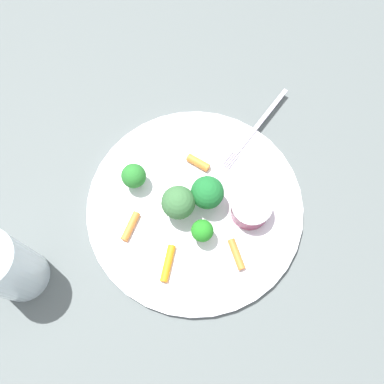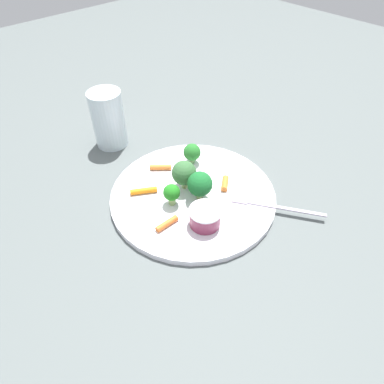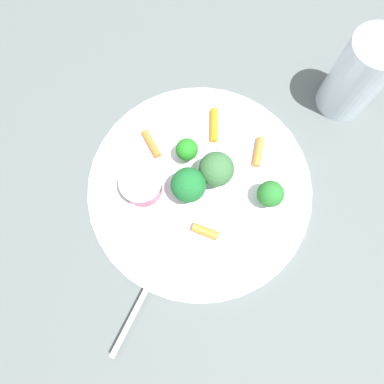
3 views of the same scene
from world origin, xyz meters
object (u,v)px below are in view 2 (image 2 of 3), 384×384
Objects in this scene: carrot_stick_2 at (167,224)px; broccoli_floret_1 at (192,152)px; broccoli_floret_2 at (183,174)px; drinking_glass at (108,119)px; carrot_stick_1 at (225,184)px; carrot_stick_0 at (161,167)px; broccoli_floret_3 at (200,184)px; sauce_cup at (205,217)px; broccoli_floret_0 at (172,193)px; carrot_stick_3 at (144,191)px; plate at (193,195)px; fork at (276,207)px.

broccoli_floret_1 is at bearing 32.93° from carrot_stick_2.
broccoli_floret_2 is 0.47× the size of drinking_glass.
drinking_glass reaches higher than broccoli_floret_1.
carrot_stick_1 is at bearing -92.06° from broccoli_floret_1.
broccoli_floret_3 is at bearing -89.58° from carrot_stick_0.
broccoli_floret_2 is 1.00× the size of broccoli_floret_3.
sauce_cup is at bearing -38.79° from carrot_stick_2.
broccoli_floret_2 is at bearing 21.98° from broccoli_floret_0.
broccoli_floret_0 is at bearing 39.81° from carrot_stick_2.
sauce_cup is at bearing -126.23° from broccoli_floret_3.
drinking_glass reaches higher than carrot_stick_0.
broccoli_floret_0 reaches higher than carrot_stick_3.
broccoli_floret_1 reaches higher than plate.
carrot_stick_0 is 0.24m from fork.
carrot_stick_1 reaches higher than plate.
carrot_stick_1 is 0.24× the size of fork.
drinking_glass reaches higher than fork.
broccoli_floret_3 is at bearing -87.39° from drinking_glass.
carrot_stick_1 is at bearing -35.81° from carrot_stick_3.
fork is at bearing -57.09° from plate.
broccoli_floret_1 is (0.10, 0.14, 0.01)m from sauce_cup.
carrot_stick_2 is 0.30m from drinking_glass.
broccoli_floret_3 reaches higher than broccoli_floret_1.
carrot_stick_3 reaches higher than plate.
broccoli_floret_1 reaches higher than carrot_stick_3.
carrot_stick_3 is (-0.06, 0.04, -0.03)m from broccoli_floret_2.
broccoli_floret_1 is at bearing 96.33° from fork.
carrot_stick_1 is at bearing -64.37° from carrot_stick_0.
broccoli_floret_2 is at bearing -91.95° from carrot_stick_0.
drinking_glass reaches higher than carrot_stick_1.
carrot_stick_2 is 0.20m from fork.
carrot_stick_0 is (-0.06, 0.03, -0.02)m from broccoli_floret_1.
broccoli_floret_3 is (0.00, -0.04, -0.00)m from broccoli_floret_2.
broccoli_floret_1 is 0.10m from carrot_stick_1.
broccoli_floret_0 is at bearing 133.57° from fork.
plate is 7.09× the size of broccoli_floret_1.
plate is at bearing -87.35° from drinking_glass.
carrot_stick_1 is at bearing -39.77° from broccoli_floret_2.
drinking_glass is at bearing 75.01° from carrot_stick_2.
sauce_cup is 0.33m from drinking_glass.
carrot_stick_0 is (0.05, 0.09, -0.02)m from broccoli_floret_0.
broccoli_floret_2 is 0.04m from broccoli_floret_3.
plate is at bearing 61.91° from sauce_cup.
carrot_stick_2 is at bearing -125.17° from carrot_stick_0.
carrot_stick_2 is 0.09m from carrot_stick_3.
carrot_stick_2 is at bearing -147.07° from broccoli_floret_1.
broccoli_floret_1 is 0.87× the size of carrot_stick_3.
broccoli_floret_0 is 0.73× the size of broccoli_floret_3.
carrot_stick_0 is 0.86× the size of carrot_stick_3.
sauce_cup is (-0.04, -0.07, 0.02)m from plate.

